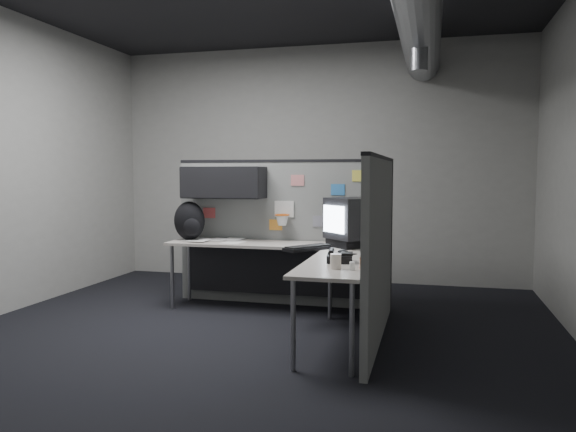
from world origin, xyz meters
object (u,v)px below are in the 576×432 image
(keyboard, at_px, (308,248))
(phone, at_px, (339,257))
(backpack, at_px, (190,221))
(monitor, at_px, (352,222))
(desk, at_px, (289,259))

(keyboard, distance_m, phone, 0.78)
(keyboard, distance_m, backpack, 1.53)
(keyboard, bearing_deg, phone, -64.87)
(keyboard, bearing_deg, backpack, 155.93)
(backpack, bearing_deg, keyboard, -32.24)
(monitor, distance_m, backpack, 1.84)
(phone, bearing_deg, monitor, 94.08)
(monitor, xyz_separation_m, backpack, (-1.83, 0.08, -0.05))
(monitor, relative_size, keyboard, 1.22)
(desk, bearing_deg, phone, -51.22)
(keyboard, xyz_separation_m, backpack, (-1.45, 0.44, 0.19))
(desk, distance_m, keyboard, 0.31)
(backpack, bearing_deg, monitor, -17.86)
(desk, distance_m, phone, 1.05)
(desk, relative_size, backpack, 5.32)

